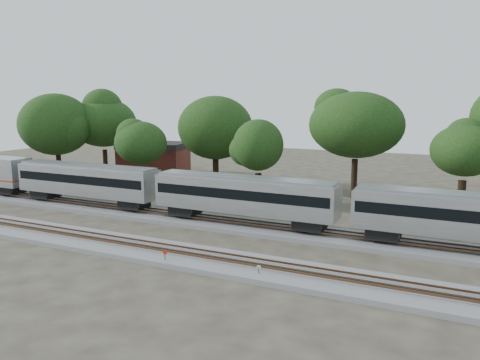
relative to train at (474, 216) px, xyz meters
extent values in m
plane|color=#383328|center=(-21.87, -6.00, -3.31)|extent=(160.00, 160.00, 0.00)
cube|color=slate|center=(-21.87, 0.00, -3.11)|extent=(160.00, 5.00, 0.40)
cube|color=brown|center=(-21.87, -0.72, -2.66)|extent=(160.00, 0.08, 0.15)
cube|color=brown|center=(-21.87, 0.72, -2.66)|extent=(160.00, 0.08, 0.15)
cube|color=slate|center=(-21.87, -10.00, -3.11)|extent=(160.00, 5.00, 0.40)
cube|color=brown|center=(-21.87, -10.72, -2.66)|extent=(160.00, 0.08, 0.15)
cube|color=brown|center=(-21.87, -9.28, -2.66)|extent=(160.00, 0.08, 0.15)
cube|color=black|center=(-51.82, 0.00, -2.11)|extent=(2.71, 2.30, 0.94)
cube|color=silver|center=(-39.29, 0.00, -0.08)|extent=(18.15, 3.13, 3.13)
cube|color=black|center=(-39.29, 0.00, 0.23)|extent=(17.53, 3.18, 0.94)
cube|color=gray|center=(-39.29, 0.00, 1.54)|extent=(17.74, 2.50, 0.37)
cube|color=black|center=(-45.86, 0.00, -2.11)|extent=(2.71, 2.30, 0.94)
cube|color=black|center=(-32.71, 0.00, -2.11)|extent=(2.71, 2.30, 0.94)
cube|color=silver|center=(-19.71, 0.00, -0.08)|extent=(18.15, 3.13, 3.13)
cube|color=black|center=(-19.71, 0.00, 0.23)|extent=(17.53, 3.18, 0.94)
cube|color=gray|center=(-19.71, 0.00, 1.54)|extent=(17.74, 2.50, 0.37)
cube|color=black|center=(-26.28, 0.00, -2.11)|extent=(2.71, 2.30, 0.94)
cube|color=black|center=(-13.13, 0.00, -2.11)|extent=(2.71, 2.30, 0.94)
cube|color=silver|center=(-0.13, 0.00, -0.08)|extent=(18.15, 3.13, 3.13)
cube|color=black|center=(-0.13, 0.00, 0.23)|extent=(17.53, 3.18, 0.94)
cube|color=gray|center=(-0.13, 0.00, 1.54)|extent=(17.74, 2.50, 0.37)
cube|color=black|center=(-6.70, 0.00, -2.11)|extent=(2.71, 2.30, 0.94)
cylinder|color=#512D19|center=(-20.70, -11.78, -2.80)|extent=(0.07, 0.07, 1.02)
cylinder|color=#B51D0C|center=(-20.70, -11.78, -2.35)|extent=(0.36, 0.05, 0.36)
cylinder|color=#512D19|center=(-13.28, -11.34, -2.88)|extent=(0.06, 0.06, 0.87)
cylinder|color=silver|center=(-13.28, -11.34, -2.49)|extent=(0.31, 0.12, 0.31)
cube|color=#512D19|center=(-15.58, -11.99, -3.16)|extent=(0.57, 0.44, 0.30)
cube|color=maroon|center=(-48.09, 25.03, -1.21)|extent=(11.94, 9.58, 4.21)
cube|color=black|center=(-48.09, 25.03, 1.37)|extent=(12.18, 9.82, 0.95)
cylinder|color=black|center=(-53.05, 9.03, -0.94)|extent=(0.70, 0.70, 4.74)
ellipsoid|color=black|center=(-53.05, 9.03, 5.50)|extent=(8.95, 8.95, 7.61)
cylinder|color=black|center=(-50.11, 15.36, -0.93)|extent=(0.70, 0.70, 4.77)
ellipsoid|color=black|center=(-50.11, 15.36, 5.55)|extent=(9.00, 9.00, 7.65)
cylinder|color=black|center=(-38.07, 8.44, -1.47)|extent=(0.70, 0.70, 3.68)
ellipsoid|color=black|center=(-38.07, 8.44, 3.53)|extent=(6.94, 6.94, 5.90)
cylinder|color=black|center=(-32.86, 18.72, -1.07)|extent=(0.70, 0.70, 4.49)
ellipsoid|color=black|center=(-32.86, 18.72, 5.02)|extent=(8.46, 8.46, 7.19)
cylinder|color=black|center=(-22.32, 9.53, -1.40)|extent=(0.70, 0.70, 3.82)
ellipsoid|color=black|center=(-22.32, 9.53, 3.78)|extent=(7.20, 7.20, 6.12)
cylinder|color=black|center=(-13.17, 18.70, -0.84)|extent=(0.70, 0.70, 4.94)
ellipsoid|color=black|center=(-13.17, 18.70, 5.86)|extent=(9.31, 9.31, 7.91)
cylinder|color=black|center=(-0.95, 14.68, -1.44)|extent=(0.70, 0.70, 3.75)
ellipsoid|color=black|center=(-0.95, 14.68, 3.65)|extent=(7.07, 7.07, 6.01)
camera|label=1|loc=(-1.29, -39.53, 8.82)|focal=35.00mm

